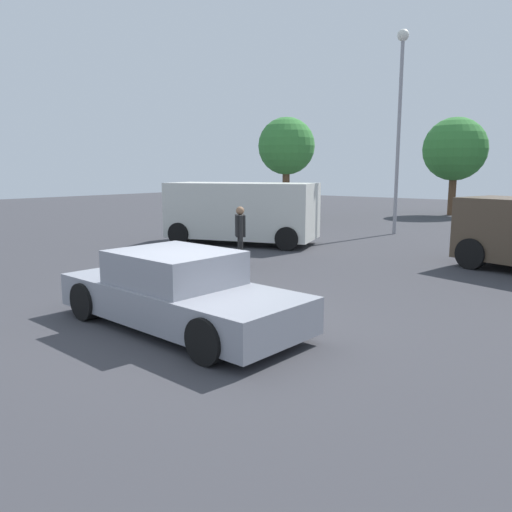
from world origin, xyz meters
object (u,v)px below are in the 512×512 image
Objects in this scene: pedestrian at (240,231)px; light_post_mid at (400,102)px; sedan_foreground at (178,292)px; dog at (208,272)px; van_white at (242,211)px.

light_post_mid reaches higher than pedestrian.
sedan_foreground is 5.32m from pedestrian.
sedan_foreground is 14.72m from light_post_mid.
light_post_mid reaches higher than dog.
dog is (-1.76, 2.54, -0.29)m from sedan_foreground.
dog is at bearing -87.82° from light_post_mid.
van_white reaches higher than sedan_foreground.
van_white reaches higher than dog.
light_post_mid is at bearing 29.85° from dog.
pedestrian is at bearing 110.91° from van_white.
van_white is at bearing 83.79° from pedestrian.
light_post_mid is (-2.18, 13.82, 4.56)m from sedan_foreground.
sedan_foreground is 3.10m from dog.
sedan_foreground is at bearing 105.29° from van_white.
dog is 0.12× the size of van_white.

